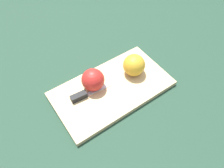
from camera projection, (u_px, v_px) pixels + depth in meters
name	position (u px, v px, depth m)	size (l,w,h in m)	color
ground_plane	(112.00, 90.00, 0.83)	(4.00, 4.00, 0.00)	#1E3828
cutting_board	(112.00, 89.00, 0.82)	(0.46, 0.28, 0.02)	tan
apple_half_left	(134.00, 65.00, 0.83)	(0.08, 0.08, 0.08)	gold
apple_half_right	(93.00, 80.00, 0.79)	(0.08, 0.08, 0.08)	red
knife	(81.00, 96.00, 0.78)	(0.16, 0.02, 0.02)	silver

